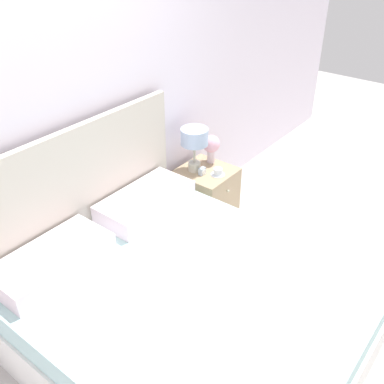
{
  "coord_description": "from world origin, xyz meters",
  "views": [
    {
      "loc": [
        -1.53,
        -2.21,
        2.44
      ],
      "look_at": [
        0.59,
        -0.55,
        0.73
      ],
      "focal_mm": 42.0,
      "sensor_mm": 36.0,
      "label": 1
    }
  ],
  "objects_px": {
    "nightstand": "(206,196)",
    "alarm_clock": "(202,171)",
    "teacup": "(218,172)",
    "flower_vase": "(211,145)",
    "table_lamp": "(194,140)",
    "bed": "(181,307)"
  },
  "relations": [
    {
      "from": "nightstand",
      "to": "alarm_clock",
      "type": "height_order",
      "value": "alarm_clock"
    },
    {
      "from": "nightstand",
      "to": "teacup",
      "type": "relative_size",
      "value": 4.4
    },
    {
      "from": "nightstand",
      "to": "teacup",
      "type": "bearing_deg",
      "value": -89.81
    },
    {
      "from": "flower_vase",
      "to": "teacup",
      "type": "distance_m",
      "value": 0.27
    },
    {
      "from": "table_lamp",
      "to": "flower_vase",
      "type": "height_order",
      "value": "table_lamp"
    },
    {
      "from": "bed",
      "to": "table_lamp",
      "type": "height_order",
      "value": "bed"
    },
    {
      "from": "table_lamp",
      "to": "teacup",
      "type": "distance_m",
      "value": 0.34
    },
    {
      "from": "flower_vase",
      "to": "table_lamp",
      "type": "bearing_deg",
      "value": 173.72
    },
    {
      "from": "table_lamp",
      "to": "flower_vase",
      "type": "bearing_deg",
      "value": -6.28
    },
    {
      "from": "nightstand",
      "to": "flower_vase",
      "type": "xyz_separation_m",
      "value": [
        0.15,
        0.06,
        0.43
      ]
    },
    {
      "from": "table_lamp",
      "to": "alarm_clock",
      "type": "xyz_separation_m",
      "value": [
        -0.01,
        -0.1,
        -0.26
      ]
    },
    {
      "from": "table_lamp",
      "to": "teacup",
      "type": "relative_size",
      "value": 3.19
    },
    {
      "from": "table_lamp",
      "to": "flower_vase",
      "type": "distance_m",
      "value": 0.25
    },
    {
      "from": "bed",
      "to": "alarm_clock",
      "type": "xyz_separation_m",
      "value": [
        1.1,
        0.66,
        0.26
      ]
    },
    {
      "from": "nightstand",
      "to": "alarm_clock",
      "type": "bearing_deg",
      "value": -169.2
    },
    {
      "from": "nightstand",
      "to": "teacup",
      "type": "distance_m",
      "value": 0.32
    },
    {
      "from": "alarm_clock",
      "to": "nightstand",
      "type": "bearing_deg",
      "value": 10.8
    },
    {
      "from": "teacup",
      "to": "alarm_clock",
      "type": "relative_size",
      "value": 1.95
    },
    {
      "from": "teacup",
      "to": "alarm_clock",
      "type": "bearing_deg",
      "value": 124.51
    },
    {
      "from": "nightstand",
      "to": "teacup",
      "type": "xyz_separation_m",
      "value": [
        0.0,
        -0.12,
        0.29
      ]
    },
    {
      "from": "bed",
      "to": "teacup",
      "type": "xyz_separation_m",
      "value": [
        1.17,
        0.55,
        0.26
      ]
    },
    {
      "from": "flower_vase",
      "to": "teacup",
      "type": "relative_size",
      "value": 2.09
    }
  ]
}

